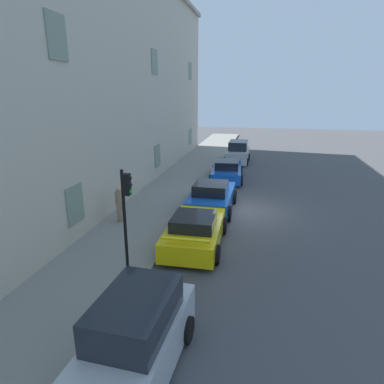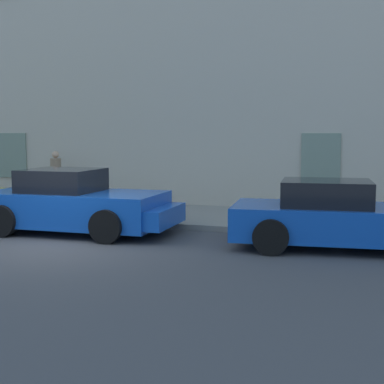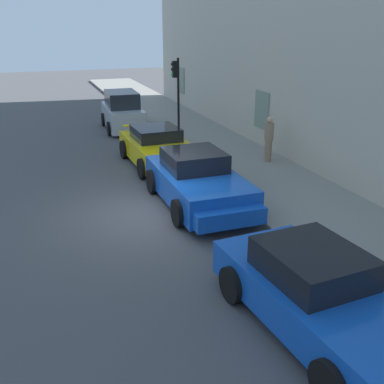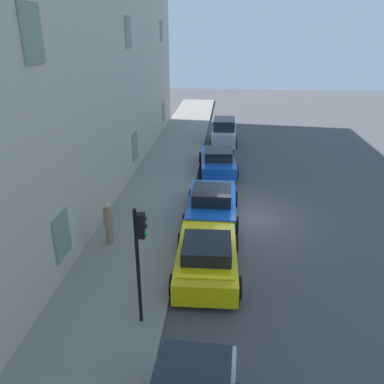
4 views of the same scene
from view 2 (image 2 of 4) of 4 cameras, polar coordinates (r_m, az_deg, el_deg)
name	(u,v)px [view 2 (image 2 of 4)]	position (r m, az deg, el deg)	size (l,w,h in m)	color
ground_plane	(53,245)	(12.16, -14.16, -5.27)	(80.00, 80.00, 0.00)	#444447
sidewalk	(132,213)	(15.89, -6.23, -2.21)	(60.00, 3.57, 0.14)	gray
building_facade	(175,11)	(19.80, -1.81, 18.17)	(38.41, 4.71, 12.96)	#BCB29E
sportscar_yellow_flank	(80,205)	(13.34, -11.45, -1.34)	(4.58, 2.25, 1.51)	#144CB2
sportscar_white_middle	(350,219)	(11.72, 15.95, -2.67)	(4.97, 2.39, 1.40)	#144CB2
pedestrian_admiring	(56,177)	(17.96, -13.83, 1.56)	(0.38, 0.38, 1.65)	#8C7259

